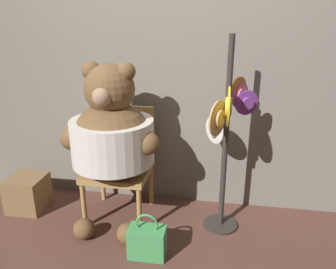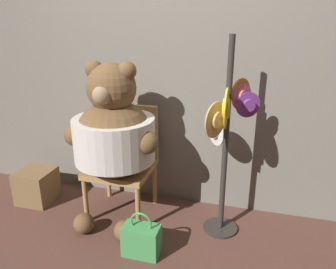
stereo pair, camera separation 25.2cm
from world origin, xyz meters
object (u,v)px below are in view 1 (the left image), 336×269
at_px(chair, 121,159).
at_px(hat_display_rack, 227,133).
at_px(teddy_bear, 112,136).
at_px(handbag_on_ground, 147,241).

distance_m(chair, hat_display_rack, 0.95).
bearing_deg(chair, teddy_bear, -91.73).
relative_size(teddy_bear, hat_display_rack, 0.87).
xyz_separation_m(chair, hat_display_rack, (0.88, -0.11, 0.32)).
xyz_separation_m(teddy_bear, handbag_on_ground, (0.36, -0.40, -0.65)).
bearing_deg(handbag_on_ground, hat_display_rack, 40.69).
bearing_deg(chair, hat_display_rack, -7.30).
bearing_deg(teddy_bear, chair, 88.27).
bearing_deg(chair, handbag_on_ground, -57.93).
distance_m(teddy_bear, hat_display_rack, 0.89).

